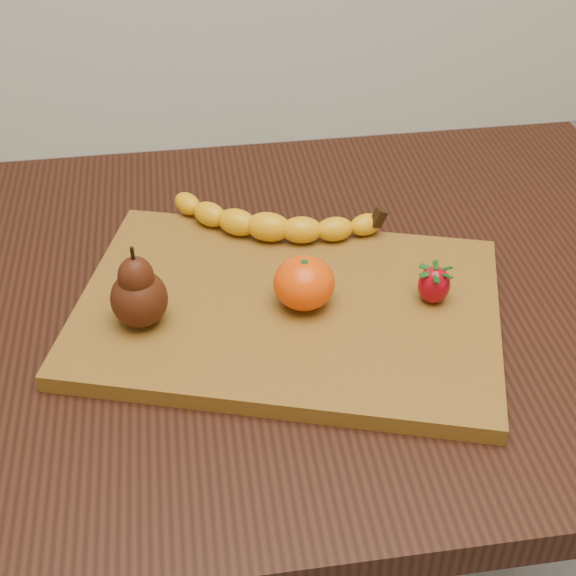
{
  "coord_description": "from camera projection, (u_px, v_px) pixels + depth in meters",
  "views": [
    {
      "loc": [
        -0.1,
        -0.7,
        1.33
      ],
      "look_at": [
        0.0,
        -0.04,
        0.8
      ],
      "focal_mm": 50.0,
      "sensor_mm": 36.0,
      "label": 1
    }
  ],
  "objects": [
    {
      "name": "table",
      "position": [
        282.0,
        355.0,
        0.97
      ],
      "size": [
        1.0,
        0.7,
        0.76
      ],
      "color": "black",
      "rests_on": "ground"
    },
    {
      "name": "cutting_board",
      "position": [
        288.0,
        310.0,
        0.87
      ],
      "size": [
        0.52,
        0.42,
        0.02
      ],
      "primitive_type": "cube",
      "rotation": [
        0.0,
        0.0,
        -0.3
      ],
      "color": "brown",
      "rests_on": "table"
    },
    {
      "name": "banana",
      "position": [
        268.0,
        227.0,
        0.95
      ],
      "size": [
        0.23,
        0.13,
        0.03
      ],
      "primitive_type": null,
      "rotation": [
        0.0,
        0.0,
        -0.36
      ],
      "color": "#F2AC0B",
      "rests_on": "cutting_board"
    },
    {
      "name": "pear",
      "position": [
        137.0,
        286.0,
        0.81
      ],
      "size": [
        0.07,
        0.07,
        0.09
      ],
      "primitive_type": null,
      "rotation": [
        0.0,
        0.0,
        -0.16
      ],
      "color": "#3E190A",
      "rests_on": "cutting_board"
    },
    {
      "name": "mandarin",
      "position": [
        304.0,
        283.0,
        0.85
      ],
      "size": [
        0.08,
        0.08,
        0.06
      ],
      "primitive_type": "ellipsoid",
      "rotation": [
        0.0,
        0.0,
        -0.3
      ],
      "color": "#EC4302",
      "rests_on": "cutting_board"
    },
    {
      "name": "strawberry",
      "position": [
        434.0,
        284.0,
        0.86
      ],
      "size": [
        0.04,
        0.04,
        0.04
      ],
      "primitive_type": null,
      "rotation": [
        0.0,
        0.0,
        0.27
      ],
      "color": "#9C0412",
      "rests_on": "cutting_board"
    }
  ]
}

